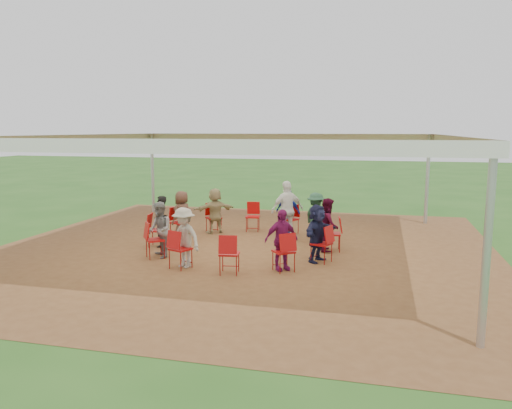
% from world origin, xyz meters
% --- Properties ---
extents(ground, '(80.00, 80.00, 0.00)m').
position_xyz_m(ground, '(0.00, 0.00, 0.00)').
color(ground, '#28571B').
rests_on(ground, ground).
extents(dirt_patch, '(13.00, 13.00, 0.00)m').
position_xyz_m(dirt_patch, '(0.00, 0.00, 0.01)').
color(dirt_patch, brown).
rests_on(dirt_patch, ground).
extents(tent, '(10.33, 10.33, 3.00)m').
position_xyz_m(tent, '(0.00, 0.00, 2.37)').
color(tent, '#B2B2B7').
rests_on(tent, ground).
extents(chair_0, '(0.50, 0.48, 0.90)m').
position_xyz_m(chair_0, '(2.32, 0.34, 0.45)').
color(chair_0, '#AF0C0C').
rests_on(chair_0, ground).
extents(chair_1, '(0.61, 0.60, 0.90)m').
position_xyz_m(chair_1, '(1.84, 1.46, 0.45)').
color(chair_1, '#AF0C0C').
rests_on(chair_1, ground).
extents(chair_2, '(0.55, 0.56, 0.90)m').
position_xyz_m(chair_2, '(0.87, 2.18, 0.45)').
color(chair_2, '#AF0C0C').
rests_on(chair_2, ground).
extents(chair_3, '(0.48, 0.50, 0.90)m').
position_xyz_m(chair_3, '(-0.34, 2.32, 0.45)').
color(chair_3, '#AF0C0C').
rests_on(chair_3, ground).
extents(chair_4, '(0.60, 0.61, 0.90)m').
position_xyz_m(chair_4, '(-1.46, 1.84, 0.45)').
color(chair_4, '#AF0C0C').
rests_on(chair_4, ground).
extents(chair_5, '(0.56, 0.55, 0.90)m').
position_xyz_m(chair_5, '(-2.18, 0.87, 0.45)').
color(chair_5, '#AF0C0C').
rests_on(chair_5, ground).
extents(chair_6, '(0.50, 0.48, 0.90)m').
position_xyz_m(chair_6, '(-2.32, -0.34, 0.45)').
color(chair_6, '#AF0C0C').
rests_on(chair_6, ground).
extents(chair_7, '(0.61, 0.60, 0.90)m').
position_xyz_m(chair_7, '(-1.84, -1.46, 0.45)').
color(chair_7, '#AF0C0C').
rests_on(chair_7, ground).
extents(chair_8, '(0.55, 0.56, 0.90)m').
position_xyz_m(chair_8, '(-0.87, -2.18, 0.45)').
color(chair_8, '#AF0C0C').
rests_on(chair_8, ground).
extents(chair_9, '(0.48, 0.50, 0.90)m').
position_xyz_m(chair_9, '(0.34, -2.32, 0.45)').
color(chair_9, '#AF0C0C').
rests_on(chair_9, ground).
extents(chair_10, '(0.60, 0.61, 0.90)m').
position_xyz_m(chair_10, '(1.46, -1.84, 0.45)').
color(chair_10, '#AF0C0C').
rests_on(chair_10, ground).
extents(chair_11, '(0.56, 0.55, 0.90)m').
position_xyz_m(chair_11, '(2.18, -0.87, 0.45)').
color(chair_11, '#AF0C0C').
rests_on(chair_11, ground).
extents(person_seated_0, '(0.48, 0.72, 1.39)m').
position_xyz_m(person_seated_0, '(2.21, 0.32, 0.70)').
color(person_seated_0, '#43081F').
rests_on(person_seated_0, ground).
extents(person_seated_1, '(0.90, 0.98, 1.39)m').
position_xyz_m(person_seated_1, '(1.75, 1.38, 0.70)').
color(person_seated_1, '#254C36').
rests_on(person_seated_1, ground).
extents(person_seated_2, '(0.91, 0.69, 1.39)m').
position_xyz_m(person_seated_2, '(0.82, 2.07, 0.70)').
color(person_seated_2, '#172898').
rests_on(person_seated_2, ground).
extents(person_seated_3, '(1.31, 1.18, 1.39)m').
position_xyz_m(person_seated_3, '(-1.38, 1.75, 0.70)').
color(person_seated_3, tan).
rests_on(person_seated_3, ground).
extents(person_seated_4, '(0.60, 0.77, 1.39)m').
position_xyz_m(person_seated_4, '(-2.07, 0.82, 0.70)').
color(person_seated_4, '#4F3225').
rests_on(person_seated_4, ground).
extents(person_seated_5, '(0.40, 0.55, 1.39)m').
position_xyz_m(person_seated_5, '(-2.21, -0.32, 0.70)').
color(person_seated_5, black).
rests_on(person_seated_5, ground).
extents(person_seated_6, '(0.72, 0.77, 1.39)m').
position_xyz_m(person_seated_6, '(-1.75, -1.38, 0.70)').
color(person_seated_6, gray).
rests_on(person_seated_6, ground).
extents(person_seated_7, '(1.00, 0.74, 1.39)m').
position_xyz_m(person_seated_7, '(-0.82, -2.07, 0.70)').
color(person_seated_7, '#A6A191').
rests_on(person_seated_7, ground).
extents(person_seated_8, '(0.90, 0.83, 1.39)m').
position_xyz_m(person_seated_8, '(1.38, -1.75, 0.70)').
color(person_seated_8, '#7D1553').
rests_on(person_seated_8, ground).
extents(person_seated_9, '(0.92, 1.37, 1.39)m').
position_xyz_m(person_seated_9, '(2.07, -0.82, 0.70)').
color(person_seated_9, '#191C3D').
rests_on(person_seated_9, ground).
extents(standing_person, '(1.10, 1.00, 1.69)m').
position_xyz_m(standing_person, '(0.92, 1.46, 0.85)').
color(standing_person, white).
rests_on(standing_person, ground).
extents(cable_coil, '(0.29, 0.29, 0.03)m').
position_xyz_m(cable_coil, '(1.04, 1.10, 0.02)').
color(cable_coil, black).
rests_on(cable_coil, ground).
extents(laptop, '(0.28, 0.33, 0.21)m').
position_xyz_m(laptop, '(2.04, 0.30, 0.65)').
color(laptop, '#B7B7BC').
rests_on(laptop, ground).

